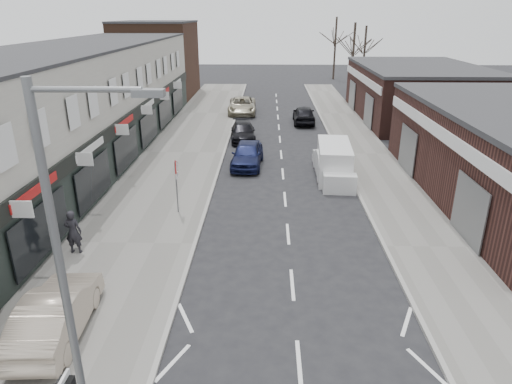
# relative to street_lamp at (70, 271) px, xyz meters

# --- Properties ---
(pavement_left) EXTENTS (5.50, 64.00, 0.12)m
(pavement_left) POSITION_rel_street_lamp_xyz_m (-2.22, 22.80, -4.56)
(pavement_left) COLOR slate
(pavement_left) RESTS_ON ground
(pavement_right) EXTENTS (3.50, 64.00, 0.12)m
(pavement_right) POSITION_rel_street_lamp_xyz_m (10.28, 22.80, -4.56)
(pavement_right) COLOR slate
(pavement_right) RESTS_ON ground
(shop_terrace_left) EXTENTS (8.00, 41.00, 7.10)m
(shop_terrace_left) POSITION_rel_street_lamp_xyz_m (-8.97, 20.30, -1.07)
(shop_terrace_left) COLOR beige
(shop_terrace_left) RESTS_ON ground
(brick_block_far) EXTENTS (8.00, 10.00, 8.00)m
(brick_block_far) POSITION_rel_street_lamp_xyz_m (-8.97, 45.80, -0.62)
(brick_block_far) COLOR #442A1D
(brick_block_far) RESTS_ON ground
(right_unit_far) EXTENTS (10.00, 16.00, 4.50)m
(right_unit_far) POSITION_rel_street_lamp_xyz_m (17.03, 34.80, -2.37)
(right_unit_far) COLOR #3B1F1B
(right_unit_far) RESTS_ON ground
(tree_far_a) EXTENTS (3.60, 3.60, 8.00)m
(tree_far_a) POSITION_rel_street_lamp_xyz_m (13.53, 48.80, -4.62)
(tree_far_a) COLOR #382D26
(tree_far_a) RESTS_ON ground
(tree_far_b) EXTENTS (3.60, 3.60, 7.50)m
(tree_far_b) POSITION_rel_street_lamp_xyz_m (16.03, 54.80, -4.62)
(tree_far_b) COLOR #382D26
(tree_far_b) RESTS_ON ground
(tree_far_c) EXTENTS (3.60, 3.60, 8.50)m
(tree_far_c) POSITION_rel_street_lamp_xyz_m (13.03, 60.80, -4.62)
(tree_far_c) COLOR #382D26
(tree_far_c) RESTS_ON ground
(street_lamp) EXTENTS (2.23, 0.22, 8.00)m
(street_lamp) POSITION_rel_street_lamp_xyz_m (0.00, 0.00, 0.00)
(street_lamp) COLOR slate
(street_lamp) RESTS_ON pavement_left
(warning_sign) EXTENTS (0.12, 0.80, 2.70)m
(warning_sign) POSITION_rel_street_lamp_xyz_m (-0.63, 12.80, -2.42)
(warning_sign) COLOR slate
(warning_sign) RESTS_ON pavement_left
(white_van) EXTENTS (2.10, 5.24, 1.99)m
(white_van) POSITION_rel_street_lamp_xyz_m (7.46, 18.12, -3.68)
(white_van) COLOR silver
(white_van) RESTS_ON ground
(sedan_on_pavement) EXTENTS (1.83, 4.51, 1.45)m
(sedan_on_pavement) POSITION_rel_street_lamp_xyz_m (-2.55, 3.81, -3.77)
(sedan_on_pavement) COLOR #B2A28E
(sedan_on_pavement) RESTS_ON pavement_left
(pedestrian) EXTENTS (0.66, 0.43, 1.81)m
(pedestrian) POSITION_rel_street_lamp_xyz_m (-4.01, 8.72, -3.59)
(pedestrian) COLOR black
(pedestrian) RESTS_ON pavement_left
(parked_car_left_a) EXTENTS (2.09, 4.62, 1.54)m
(parked_car_left_a) POSITION_rel_street_lamp_xyz_m (2.33, 20.25, -3.85)
(parked_car_left_a) COLOR #141A40
(parked_car_left_a) RESTS_ON ground
(parked_car_left_b) EXTENTS (2.13, 4.56, 1.29)m
(parked_car_left_b) POSITION_rel_street_lamp_xyz_m (1.72, 26.49, -3.98)
(parked_car_left_b) COLOR black
(parked_car_left_b) RESTS_ON ground
(parked_car_left_c) EXTENTS (2.68, 5.59, 1.54)m
(parked_car_left_c) POSITION_rel_street_lamp_xyz_m (1.13, 36.22, -3.85)
(parked_car_left_c) COLOR #A09880
(parked_car_left_c) RESTS_ON ground
(parked_car_right_a) EXTENTS (1.71, 4.81, 1.58)m
(parked_car_right_a) POSITION_rel_street_lamp_xyz_m (7.28, 18.71, -3.83)
(parked_car_right_a) COLOR white
(parked_car_right_a) RESTS_ON ground
(parked_car_right_b) EXTENTS (1.87, 4.55, 1.54)m
(parked_car_right_b) POSITION_rel_street_lamp_xyz_m (6.73, 32.29, -3.85)
(parked_car_right_b) COLOR black
(parked_car_right_b) RESTS_ON ground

